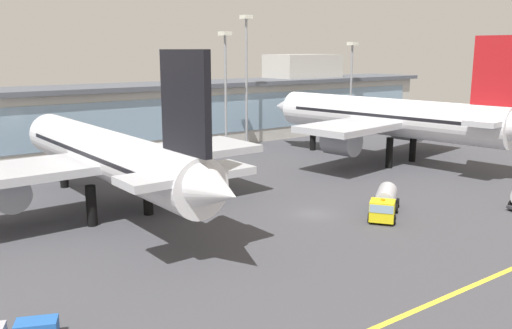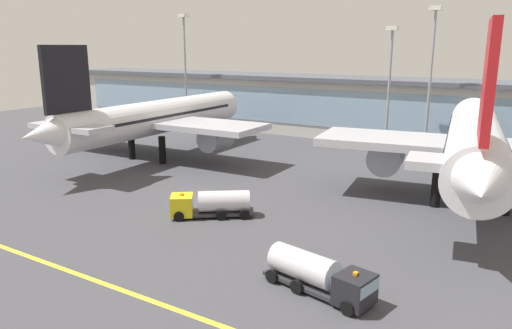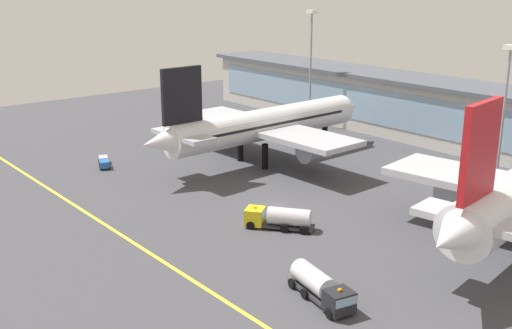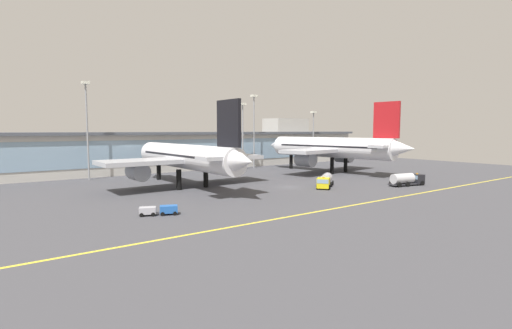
# 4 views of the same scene
# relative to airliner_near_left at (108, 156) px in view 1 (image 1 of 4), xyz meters

# --- Properties ---
(ground_plane) EXTENTS (199.98, 199.98, 0.00)m
(ground_plane) POSITION_rel_airliner_near_left_xyz_m (18.73, -13.82, -6.75)
(ground_plane) COLOR #424247
(taxiway_centreline_stripe) EXTENTS (159.98, 0.50, 0.01)m
(taxiway_centreline_stripe) POSITION_rel_airliner_near_left_xyz_m (18.73, -35.82, -6.75)
(taxiway_centreline_stripe) COLOR yellow
(taxiway_centreline_stripe) RESTS_ON ground
(terminal_building) EXTENTS (145.84, 14.00, 17.43)m
(terminal_building) POSITION_rel_airliner_near_left_xyz_m (20.56, 35.90, -0.21)
(terminal_building) COLOR beige
(terminal_building) RESTS_ON ground
(airliner_near_left) EXTENTS (37.75, 49.35, 18.46)m
(airliner_near_left) POSITION_rel_airliner_near_left_xyz_m (0.00, 0.00, 0.00)
(airliner_near_left) COLOR black
(airliner_near_left) RESTS_ON ground
(airliner_near_right) EXTENTS (37.34, 50.67, 20.41)m
(airliner_near_right) POSITION_rel_airliner_near_left_xyz_m (48.37, 1.28, 0.73)
(airliner_near_right) COLOR black
(airliner_near_right) RESTS_ON ground
(service_truck_far) EXTENTS (8.72, 7.32, 2.90)m
(service_truck_far) POSITION_rel_airliner_near_left_xyz_m (24.85, -18.92, -5.24)
(service_truck_far) COLOR black
(service_truck_far) RESTS_ON ground
(apron_light_mast_west) EXTENTS (1.80, 1.80, 21.57)m
(apron_light_mast_west) POSITION_rel_airliner_near_left_xyz_m (31.25, 23.70, 7.56)
(apron_light_mast_west) COLOR gray
(apron_light_mast_west) RESTS_ON ground
(apron_light_mast_centre) EXTENTS (1.80, 1.80, 24.66)m
(apron_light_mast_centre) POSITION_rel_airliner_near_left_xyz_m (37.43, 26.03, 9.28)
(apron_light_mast_centre) COLOR gray
(apron_light_mast_centre) RESTS_ON ground
(apron_light_mast_far_east) EXTENTS (1.80, 1.80, 20.10)m
(apron_light_mast_far_east) POSITION_rel_airliner_near_left_xyz_m (66.34, 27.03, 6.73)
(apron_light_mast_far_east) COLOR gray
(apron_light_mast_far_east) RESTS_ON ground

